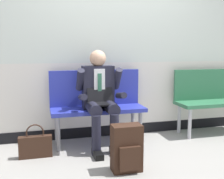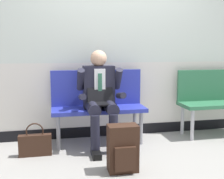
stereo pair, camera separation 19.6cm
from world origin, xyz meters
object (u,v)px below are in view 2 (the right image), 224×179
Objects in this scene: bench_empty at (216,97)px; backpack at (123,149)px; handbag at (35,144)px; person_seated at (100,96)px; bench_with_person at (98,101)px.

backpack is at bearing -149.39° from bench_empty.
bench_empty is 1.94m from backpack.
bench_empty is 2.84× the size of handbag.
handbag is at bearing -168.83° from person_seated.
bench_with_person is 1.75m from bench_empty.
handbag is at bearing 145.98° from backpack.
person_seated is 0.88m from backpack.
backpack is (0.10, -0.98, -0.32)m from bench_with_person.
handbag is (-0.80, -0.36, -0.42)m from bench_with_person.
person_seated is (-1.75, -0.20, 0.11)m from bench_empty.
handbag is (-0.91, 0.61, -0.10)m from backpack.
bench_empty is 1.77m from person_seated.
person_seated is at bearing 11.17° from handbag.
bench_empty is 0.91× the size of person_seated.
person_seated is (0.00, -0.20, 0.10)m from bench_with_person.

